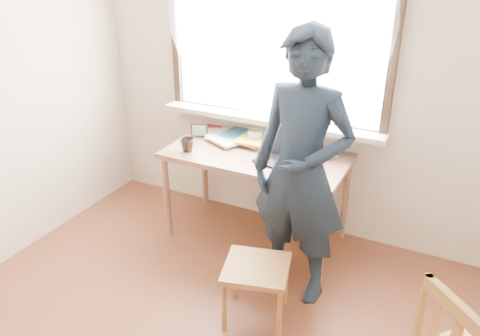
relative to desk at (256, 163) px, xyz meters
The scene contains 12 objects.
room_shell 1.73m from the desk, 83.66° to the right, with size 3.52×4.02×2.61m.
desk is the anchor object (origin of this frame).
laptop 0.27m from the desk, ahead, with size 0.39×0.35×0.23m.
mug_white 0.27m from the desk, 115.90° to the left, with size 0.13×0.13×0.11m, color white.
mug_dark 0.55m from the desk, 158.90° to the right, with size 0.11×0.11×0.10m, color black.
mouse 0.50m from the desk, 11.77° to the right, with size 0.08×0.06×0.03m, color black.
desk_clutter 0.36m from the desk, 147.32° to the left, with size 0.71×0.50×0.04m.
book_a 0.53m from the desk, 153.26° to the left, with size 0.20×0.27×0.03m, color white.
book_b 0.43m from the desk, 29.07° to the left, with size 0.18×0.25×0.02m, color white.
picture_frame 0.59m from the desk, 169.95° to the left, with size 0.13×0.07×0.11m.
work_chair 0.99m from the desk, 64.79° to the right, with size 0.48×0.46×0.40m.
person 0.72m from the desk, 41.09° to the right, with size 0.66×0.43×1.80m, color black.
Camera 1 is at (1.17, -1.35, 2.17)m, focal length 35.00 mm.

